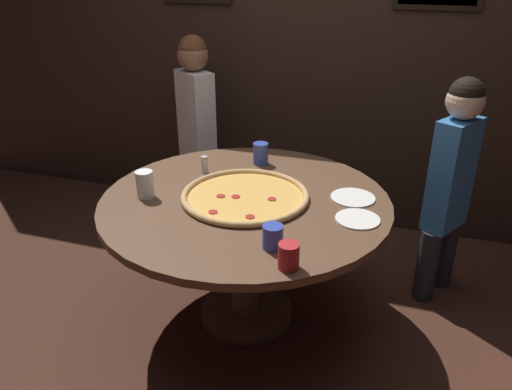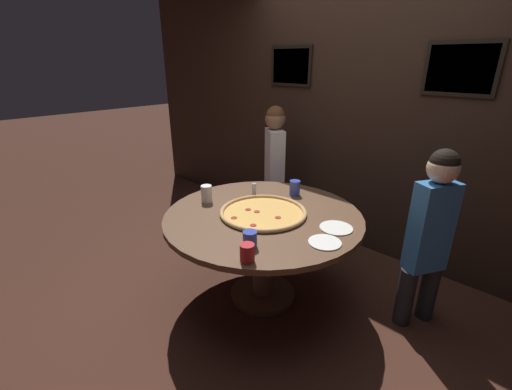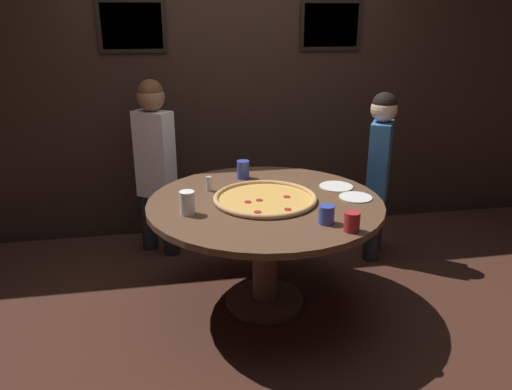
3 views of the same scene
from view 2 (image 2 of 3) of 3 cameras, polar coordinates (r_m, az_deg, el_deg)
ground_plane at (r=2.95m, az=1.08°, el=-16.34°), size 24.00×24.00×0.00m
back_wall at (r=3.47m, az=16.67°, el=12.33°), size 6.40×0.08×2.60m
dining_table at (r=2.62m, az=1.17°, el=-6.00°), size 1.48×1.48×0.74m
giant_pizza at (r=2.55m, az=1.17°, el=-2.91°), size 0.65×0.65×0.03m
drink_cup_near_left at (r=1.97m, az=-1.47°, el=-9.62°), size 0.08×0.08×0.11m
drink_cup_front_edge at (r=2.91m, az=6.49°, el=1.19°), size 0.09×0.09×0.13m
drink_cup_centre_back at (r=2.78m, az=-8.24°, el=0.20°), size 0.09×0.09×0.14m
drink_cup_far_right at (r=2.11m, az=-1.02°, el=-7.39°), size 0.09×0.09×0.10m
white_plate_right_side at (r=2.41m, az=13.21°, el=-5.36°), size 0.23×0.23×0.01m
white_plate_far_back at (r=2.21m, az=11.40°, el=-7.74°), size 0.21×0.21×0.01m
condiment_shaker at (r=2.91m, az=-0.31°, el=1.04°), size 0.04×0.04×0.10m
diner_side_right at (r=3.62m, az=3.09°, el=5.16°), size 0.35×0.31×1.39m
diner_far_left at (r=2.59m, az=27.02°, el=-5.35°), size 0.27×0.34×1.30m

